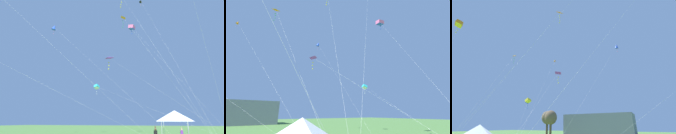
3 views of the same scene
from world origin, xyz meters
The scene contains 8 objects.
festival_tent centered at (-4.13, 2.95, 2.94)m, with size 2.67×2.67×3.49m.
person_purple_shirt centered at (3.74, 2.45, 0.83)m, with size 0.35×0.35×1.70m.
kite_orange_delta_0 centered at (-5.78, 7.47, 13.28)m, with size 2.69×9.11×13.75m.
kite_cyan_box_2 centered at (17.86, 20.12, 9.94)m, with size 12.62×24.17×10.59m.
kite_pink_box_4 centered at (14.33, 11.06, 21.54)m, with size 9.95×15.83×22.04m.
kite_purple_delta_5 centered at (0.06, 11.19, 10.80)m, with size 5.73×15.99×11.08m.
kite_blue_diamond_7 centered at (7.41, 25.22, 20.49)m, with size 4.74×22.95×21.09m.
kite_black_diamond_8 centered at (7.92, 7.88, 23.38)m, with size 12.09×9.59×23.92m.
Camera 1 is at (-27.24, 2.09, 2.40)m, focal length 35.00 mm.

